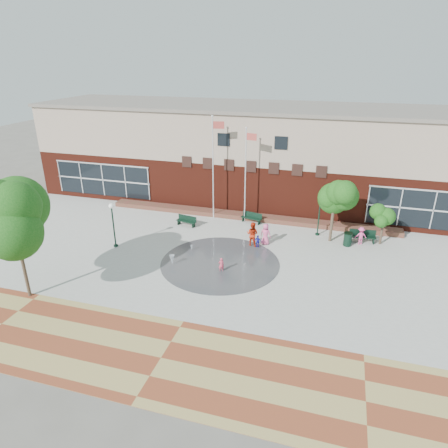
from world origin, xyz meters
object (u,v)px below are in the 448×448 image
(flagpole_right, at_px, (246,171))
(child_splash, at_px, (221,265))
(tree_big_left, at_px, (12,216))
(bench_left, at_px, (186,223))
(trash_can, at_px, (348,239))
(flagpole_left, at_px, (214,163))

(flagpole_right, height_order, child_splash, flagpole_right)
(tree_big_left, distance_m, child_splash, 12.99)
(bench_left, height_order, tree_big_left, tree_big_left)
(trash_can, distance_m, tree_big_left, 22.99)
(flagpole_right, xyz_separation_m, bench_left, (-4.59, -2.44, -4.31))
(flagpole_left, relative_size, child_splash, 8.77)
(flagpole_left, distance_m, tree_big_left, 16.78)
(flagpole_left, xyz_separation_m, flagpole_right, (2.87, -0.02, -0.43))
(child_splash, bearing_deg, bench_left, -78.39)
(bench_left, xyz_separation_m, trash_can, (13.32, -0.14, 0.27))
(flagpole_left, bearing_deg, flagpole_right, -10.12)
(flagpole_right, bearing_deg, trash_can, -3.12)
(flagpole_left, xyz_separation_m, trash_can, (11.59, -2.60, -4.48))
(bench_left, bearing_deg, trash_can, 10.49)
(trash_can, distance_m, child_splash, 10.47)
(flagpole_right, height_order, tree_big_left, flagpole_right)
(bench_left, distance_m, child_splash, 8.41)
(tree_big_left, bearing_deg, trash_can, 34.20)
(trash_can, bearing_deg, flagpole_left, 167.35)
(bench_left, bearing_deg, child_splash, -41.35)
(flagpole_right, relative_size, bench_left, 4.49)
(flagpole_left, distance_m, flagpole_right, 2.90)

